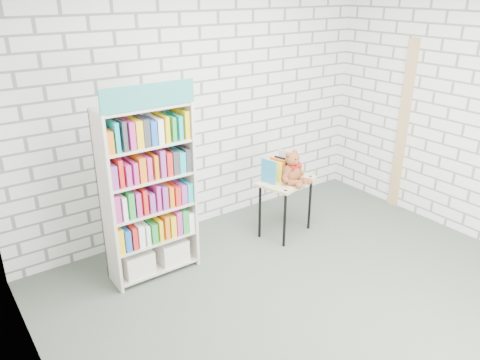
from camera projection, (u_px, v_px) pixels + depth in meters
ground at (322, 303)px, 4.23m from camera, size 4.50×4.50×0.00m
room_shell at (338, 110)px, 3.54m from camera, size 4.52×4.02×2.81m
bookshelf at (149, 192)px, 4.37m from camera, size 0.85×0.33×1.91m
display_table at (286, 187)px, 5.21m from camera, size 0.71×0.58×0.66m
table_books at (279, 167)px, 5.19m from camera, size 0.47×0.30×0.26m
teddy_bear at (293, 170)px, 5.05m from camera, size 0.33×0.32×0.36m
door_trim at (403, 127)px, 5.73m from camera, size 0.05×0.12×2.10m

